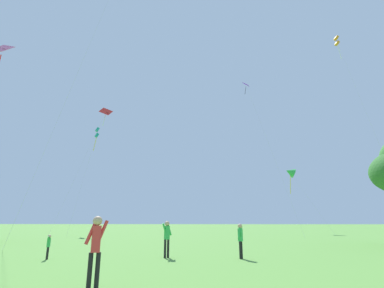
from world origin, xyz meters
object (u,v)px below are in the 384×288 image
at_px(kite_purple_streamer, 249,93).
at_px(kite_green_small, 290,172).
at_px(kite_teal_box, 97,133).
at_px(person_far_back, 240,238).
at_px(person_in_blue_jacket, 96,244).
at_px(kite_red_high, 104,116).
at_px(person_near_tree, 167,235).
at_px(kite_orange_box, 337,42).
at_px(person_child_small, 48,244).

bearing_deg(kite_purple_streamer, kite_green_small, 30.19).
relative_size(kite_teal_box, person_far_back, 10.44).
relative_size(kite_green_small, kite_teal_box, 0.63).
bearing_deg(kite_green_small, person_in_blue_jacket, -112.19).
bearing_deg(kite_purple_streamer, kite_red_high, 175.91).
height_order(kite_purple_streamer, person_far_back, kite_purple_streamer).
relative_size(kite_green_small, person_in_blue_jacket, 5.66).
xyz_separation_m(kite_green_small, person_near_tree, (-14.68, -31.45, -8.18)).
distance_m(kite_red_high, kite_orange_box, 38.14).
xyz_separation_m(kite_green_small, person_far_back, (-11.20, -31.63, -8.25)).
distance_m(person_near_tree, person_child_small, 5.40).
bearing_deg(kite_purple_streamer, person_in_blue_jacket, -105.06).
distance_m(kite_red_high, person_near_tree, 37.57).
bearing_deg(kite_teal_box, person_far_back, -56.03).
distance_m(kite_red_high, person_far_back, 39.28).
xyz_separation_m(kite_red_high, kite_green_small, (29.90, 1.95, -9.42)).
distance_m(kite_purple_streamer, person_far_back, 34.88).
height_order(kite_orange_box, kite_teal_box, kite_orange_box).
xyz_separation_m(kite_orange_box, person_far_back, (-18.04, -24.95, -26.74)).
xyz_separation_m(kite_orange_box, person_near_tree, (-21.52, -24.77, -26.66)).
relative_size(kite_orange_box, person_in_blue_jacket, 16.09).
height_order(kite_orange_box, person_child_small, kite_orange_box).
relative_size(kite_green_small, kite_orange_box, 0.35).
height_order(kite_green_small, person_in_blue_jacket, kite_green_small).
distance_m(kite_red_high, kite_purple_streamer, 23.83).
xyz_separation_m(person_far_back, person_child_small, (-8.78, -0.77, -0.29)).
bearing_deg(kite_orange_box, person_in_blue_jacket, -125.45).
xyz_separation_m(person_far_back, person_in_blue_jacket, (-4.35, -6.50, 0.14)).
bearing_deg(kite_orange_box, kite_green_small, 135.67).
height_order(kite_red_high, kite_green_small, kite_red_high).
xyz_separation_m(kite_red_high, person_in_blue_jacket, (14.35, -36.17, -17.53)).
xyz_separation_m(kite_orange_box, person_child_small, (-26.82, -25.71, -27.03)).
relative_size(kite_orange_box, person_far_back, 18.55).
relative_size(person_near_tree, person_far_back, 1.08).
height_order(kite_green_small, person_far_back, kite_green_small).
xyz_separation_m(kite_red_high, person_child_small, (9.92, -30.44, -17.96)).
height_order(kite_teal_box, person_far_back, kite_teal_box).
height_order(person_near_tree, person_far_back, person_near_tree).
distance_m(kite_green_small, person_far_back, 34.55).
bearing_deg(kite_green_small, person_child_small, -121.66).
bearing_deg(kite_green_small, kite_orange_box, -44.33).
xyz_separation_m(kite_orange_box, kite_teal_box, (-37.28, 3.61, -12.46)).
height_order(kite_orange_box, person_in_blue_jacket, kite_orange_box).
bearing_deg(person_child_small, kite_orange_box, 43.79).
xyz_separation_m(kite_purple_streamer, person_child_small, (-13.71, -28.75, -20.51)).
bearing_deg(person_far_back, person_child_small, -175.01).
bearing_deg(kite_purple_streamer, kite_teal_box, 178.65).
xyz_separation_m(kite_red_high, person_far_back, (18.70, -29.68, -17.67)).
xyz_separation_m(kite_teal_box, person_far_back, (19.24, -28.56, -14.28)).
bearing_deg(kite_green_small, person_near_tree, -115.01).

